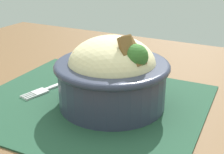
{
  "coord_description": "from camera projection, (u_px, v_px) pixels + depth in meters",
  "views": [
    {
      "loc": [
        -0.28,
        0.43,
        1.02
      ],
      "look_at": [
        -0.06,
        0.01,
        0.82
      ],
      "focal_mm": 49.18,
      "sensor_mm": 36.0,
      "label": 1
    }
  ],
  "objects": [
    {
      "name": "fork",
      "position": [
        50.0,
        88.0,
        0.59
      ],
      "size": [
        0.05,
        0.13,
        0.0
      ],
      "color": "silver",
      "rests_on": "placemat"
    },
    {
      "name": "bowl",
      "position": [
        112.0,
        74.0,
        0.51
      ],
      "size": [
        0.19,
        0.19,
        0.13
      ],
      "color": "#2D3347",
      "rests_on": "placemat"
    },
    {
      "name": "placemat",
      "position": [
        90.0,
        103.0,
        0.54
      ],
      "size": [
        0.4,
        0.34,
        0.0
      ],
      "primitive_type": "cube",
      "rotation": [
        0.0,
        0.0,
        0.03
      ],
      "color": "#1E422D",
      "rests_on": "table"
    },
    {
      "name": "table",
      "position": [
        87.0,
        131.0,
        0.59
      ],
      "size": [
        1.11,
        0.89,
        0.77
      ],
      "color": "brown",
      "rests_on": "ground_plane"
    }
  ]
}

